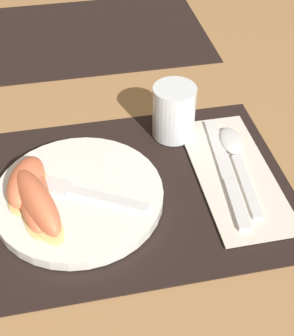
% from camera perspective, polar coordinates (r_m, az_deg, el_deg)
% --- Properties ---
extents(ground_plane, '(3.00, 3.00, 0.00)m').
position_cam_1_polar(ground_plane, '(0.67, -1.36, -2.66)').
color(ground_plane, '#A37547').
extents(placemat, '(0.44, 0.33, 0.00)m').
position_cam_1_polar(placemat, '(0.67, -1.36, -2.54)').
color(placemat, black).
rests_on(placemat, ground_plane).
extents(placemat_far, '(0.44, 0.33, 0.00)m').
position_cam_1_polar(placemat_far, '(1.05, -5.57, 16.10)').
color(placemat_far, black).
rests_on(placemat_far, ground_plane).
extents(plate, '(0.23, 0.23, 0.02)m').
position_cam_1_polar(plate, '(0.65, -8.30, -3.42)').
color(plate, white).
rests_on(plate, placemat).
extents(juice_glass, '(0.07, 0.07, 0.09)m').
position_cam_1_polar(juice_glass, '(0.73, 3.28, 6.54)').
color(juice_glass, silver).
rests_on(juice_glass, placemat).
extents(napkin, '(0.11, 0.25, 0.00)m').
position_cam_1_polar(napkin, '(0.70, 10.42, -0.43)').
color(napkin, silver).
rests_on(napkin, placemat).
extents(knife, '(0.04, 0.23, 0.01)m').
position_cam_1_polar(knife, '(0.69, 9.67, -0.53)').
color(knife, silver).
rests_on(knife, napkin).
extents(spoon, '(0.04, 0.19, 0.01)m').
position_cam_1_polar(spoon, '(0.72, 10.67, 1.97)').
color(spoon, silver).
rests_on(spoon, napkin).
extents(fork, '(0.17, 0.11, 0.00)m').
position_cam_1_polar(fork, '(0.64, -8.83, -2.75)').
color(fork, silver).
rests_on(fork, plate).
extents(citrus_wedge_0, '(0.07, 0.10, 0.04)m').
position_cam_1_polar(citrus_wedge_0, '(0.65, -14.50, -1.77)').
color(citrus_wedge_0, '#F4DB84').
rests_on(citrus_wedge_0, plate).
extents(citrus_wedge_1, '(0.05, 0.14, 0.03)m').
position_cam_1_polar(citrus_wedge_1, '(0.63, -13.57, -3.38)').
color(citrus_wedge_1, '#F4DB84').
rests_on(citrus_wedge_1, plate).
extents(citrus_wedge_2, '(0.08, 0.14, 0.05)m').
position_cam_1_polar(citrus_wedge_2, '(0.61, -13.20, -4.18)').
color(citrus_wedge_2, '#F4DB84').
rests_on(citrus_wedge_2, plate).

